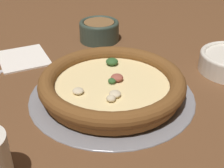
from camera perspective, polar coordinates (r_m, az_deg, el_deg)
name	(u,v)px	position (r m, az deg, el deg)	size (l,w,h in m)	color
ground_plane	(112,96)	(0.65, 0.00, -2.14)	(3.00, 3.00, 0.00)	brown
pizza_tray	(112,94)	(0.65, 0.00, -1.87)	(0.34, 0.34, 0.01)	gray
pizza	(112,84)	(0.63, 0.00, 0.07)	(0.30, 0.30, 0.04)	#A86B33
bowl_far	(99,30)	(0.90, -2.36, 9.86)	(0.11, 0.11, 0.06)	#334238
napkin	(23,57)	(0.83, -15.94, 4.70)	(0.16, 0.17, 0.01)	white
fork	(10,68)	(0.79, -18.20, 2.76)	(0.17, 0.02, 0.00)	#B7B7BC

